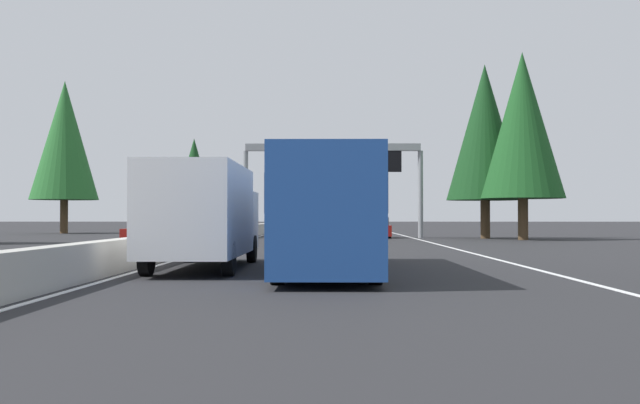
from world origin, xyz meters
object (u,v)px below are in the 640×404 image
at_px(sign_gantry_overhead, 335,163).
at_px(conifer_right_mid, 485,132).
at_px(sedan_far_center, 324,228).
at_px(sedan_distant_b, 357,224).
at_px(box_truck_near_center, 205,214).
at_px(sedan_far_left, 377,228).
at_px(conifer_right_near, 523,125).
at_px(bus_mid_right, 327,210).
at_px(conifer_left_mid, 64,140).
at_px(oncoming_near, 157,229).
at_px(conifer_left_far, 194,173).

height_order(sign_gantry_overhead, conifer_right_mid, conifer_right_mid).
bearing_deg(sedan_far_center, sedan_distant_b, -5.65).
bearing_deg(box_truck_near_center, sedan_far_left, -12.46).
distance_m(sedan_far_left, conifer_right_near, 12.35).
bearing_deg(conifer_right_near, conifer_right_mid, 29.81).
distance_m(box_truck_near_center, sedan_distant_b, 68.57).
bearing_deg(bus_mid_right, conifer_left_mid, 27.01).
distance_m(sedan_far_center, conifer_right_near, 15.15).
relative_size(sedan_distant_b, conifer_left_mid, 0.32).
bearing_deg(bus_mid_right, box_truck_near_center, 74.70).
distance_m(sedan_far_center, conifer_right_mid, 13.05).
relative_size(sedan_far_left, conifer_right_mid, 0.36).
relative_size(sedan_far_center, sedan_distant_b, 1.00).
xyz_separation_m(conifer_right_near, conifer_left_mid, (18.54, 36.52, 0.92)).
xyz_separation_m(sedan_far_center, conifer_right_mid, (-0.70, -11.19, 6.68)).
bearing_deg(sedan_far_left, sign_gantry_overhead, 105.19).
bearing_deg(sedan_far_center, oncoming_near, 152.43).
bearing_deg(conifer_right_near, sedan_distant_b, 12.80).
bearing_deg(sedan_far_left, conifer_right_mid, -101.34).
bearing_deg(conifer_left_far, sedan_distant_b, -114.49).
xyz_separation_m(bus_mid_right, sedan_distant_b, (69.19, -3.38, -1.03)).
bearing_deg(conifer_left_far, conifer_left_mid, 169.43).
distance_m(sedan_far_center, sedan_far_left, 3.85).
xyz_separation_m(sedan_far_center, oncoming_near, (-15.65, 8.17, 0.23)).
bearing_deg(box_truck_near_center, bus_mid_right, -105.30).
bearing_deg(sedan_far_left, box_truck_near_center, 167.54).
distance_m(sign_gantry_overhead, conifer_left_mid, 28.61).
bearing_deg(sign_gantry_overhead, conifer_left_far, 21.41).
bearing_deg(conifer_left_far, conifer_right_near, -148.92).
xyz_separation_m(sedan_distant_b, sedan_far_left, (-36.35, -0.09, 0.00)).
relative_size(sedan_distant_b, conifer_right_near, 0.36).
distance_m(sedan_distant_b, sedan_far_left, 36.35).
bearing_deg(conifer_right_near, sedan_far_left, 63.35).
bearing_deg(bus_mid_right, conifer_right_mid, -19.17).
bearing_deg(sedan_distant_b, conifer_right_mid, -168.77).
bearing_deg(conifer_left_far, sedan_far_left, -155.16).
bearing_deg(conifer_right_mid, sedan_far_left, 78.66).
distance_m(sedan_far_center, conifer_left_far, 50.42).
bearing_deg(sedan_far_center, sedan_far_left, -78.14).
height_order(bus_mid_right, oncoming_near, bus_mid_right).
height_order(box_truck_near_center, conifer_right_mid, conifer_right_mid).
xyz_separation_m(sedan_distant_b, conifer_right_near, (-40.98, -9.31, 6.79)).
xyz_separation_m(sedan_far_center, sedan_far_left, (0.79, -3.76, 0.00)).
height_order(conifer_right_near, conifer_right_mid, conifer_right_near).
xyz_separation_m(box_truck_near_center, sedan_distant_b, (68.22, -6.95, -0.93)).
bearing_deg(sedan_far_left, oncoming_near, 144.02).
relative_size(sedan_distant_b, oncoming_near, 0.79).
bearing_deg(sedan_distant_b, conifer_right_near, -167.20).
xyz_separation_m(sign_gantry_overhead, conifer_right_mid, (-0.69, -10.37, 2.07)).
relative_size(sign_gantry_overhead, conifer_right_mid, 1.05).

